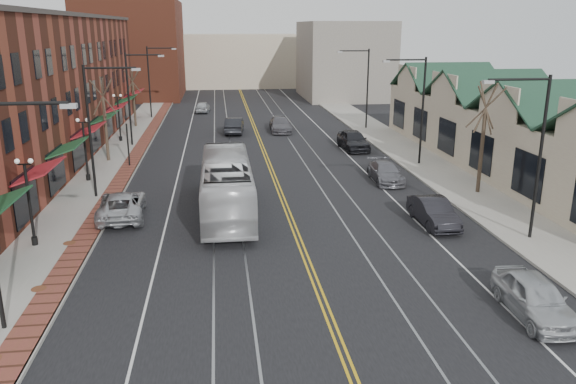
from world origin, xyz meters
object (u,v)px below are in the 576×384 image
object	(u,v)px
transit_bus	(227,185)
parked_car_b	(433,212)
parked_car_d	(353,140)
parked_car_a	(535,297)
parked_suv	(122,205)
parked_car_c	(386,172)

from	to	relation	value
transit_bus	parked_car_b	size ratio (longest dim) A/B	2.65
parked_car_d	parked_car_a	bearing A→B (deg)	-92.86
parked_suv	parked_car_d	bearing A→B (deg)	-141.14
parked_suv	transit_bus	bearing A→B (deg)	177.21
parked_suv	parked_car_d	size ratio (longest dim) A/B	1.06
transit_bus	parked_car_c	world-z (taller)	transit_bus
parked_car_c	parked_suv	bearing A→B (deg)	-160.08
parked_car_a	parked_car_b	xyz separation A→B (m)	(0.00, 10.03, -0.03)
parked_suv	parked_car_b	size ratio (longest dim) A/B	1.21
parked_car_c	parked_car_a	bearing A→B (deg)	-88.39
parked_suv	parked_car_b	world-z (taller)	parked_suv
parked_car_a	parked_car_d	distance (m)	29.40
parked_car_b	parked_car_c	xyz separation A→B (m)	(0.00, 8.86, -0.06)
parked_car_c	parked_car_d	bearing A→B (deg)	90.25
parked_car_a	parked_car_b	world-z (taller)	parked_car_a
parked_car_a	transit_bus	bearing A→B (deg)	131.74
parked_car_b	parked_car_d	bearing A→B (deg)	88.66
parked_suv	parked_car_d	distance (m)	23.43
parked_suv	parked_car_d	xyz separation A→B (m)	(17.05, 16.08, 0.12)
transit_bus	parked_car_d	distance (m)	19.47
transit_bus	parked_suv	world-z (taller)	transit_bus
parked_suv	parked_car_b	distance (m)	17.12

